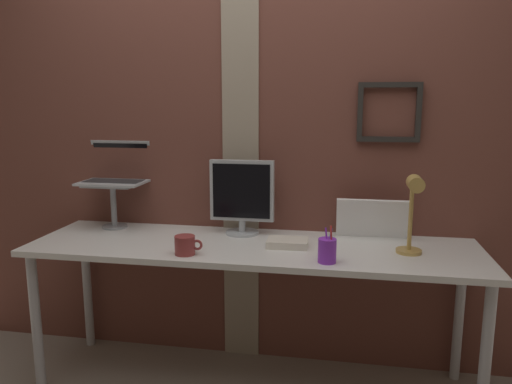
% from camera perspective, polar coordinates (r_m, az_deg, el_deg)
% --- Properties ---
extents(brick_wall_back, '(3.55, 0.16, 2.41)m').
position_cam_1_polar(brick_wall_back, '(2.77, 0.06, 4.84)').
color(brick_wall_back, brown).
rests_on(brick_wall_back, ground_plane).
extents(desk, '(2.25, 0.63, 0.77)m').
position_cam_1_polar(desk, '(2.51, -0.41, -7.66)').
color(desk, white).
rests_on(desk, ground_plane).
extents(monitor, '(0.34, 0.18, 0.40)m').
position_cam_1_polar(monitor, '(2.64, -1.64, -0.30)').
color(monitor, '#ADB2B7').
rests_on(monitor, desk).
extents(laptop_stand, '(0.28, 0.22, 0.25)m').
position_cam_1_polar(laptop_stand, '(2.89, -16.16, -0.71)').
color(laptop_stand, gray).
rests_on(laptop_stand, desk).
extents(laptop, '(0.36, 0.29, 0.23)m').
position_cam_1_polar(laptop, '(2.93, -15.69, 2.38)').
color(laptop, '#ADB2B7').
rests_on(laptop, laptop_stand).
extents(whiteboard_panel, '(0.37, 0.08, 0.22)m').
position_cam_1_polar(whiteboard_panel, '(2.64, 13.30, -3.01)').
color(whiteboard_panel, white).
rests_on(whiteboard_panel, desk).
extents(desk_lamp, '(0.12, 0.20, 0.38)m').
position_cam_1_polar(desk_lamp, '(2.36, 17.67, -1.56)').
color(desk_lamp, tan).
rests_on(desk_lamp, desk).
extents(pen_cup, '(0.08, 0.08, 0.17)m').
position_cam_1_polar(pen_cup, '(2.23, 8.23, -6.69)').
color(pen_cup, purple).
rests_on(pen_cup, desk).
extents(coffee_mug, '(0.13, 0.10, 0.09)m').
position_cam_1_polar(coffee_mug, '(2.35, -8.16, -6.09)').
color(coffee_mug, maroon).
rests_on(coffee_mug, desk).
extents(paper_clutter_stack, '(0.20, 0.15, 0.04)m').
position_cam_1_polar(paper_clutter_stack, '(2.46, 3.66, -5.87)').
color(paper_clutter_stack, silver).
rests_on(paper_clutter_stack, desk).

